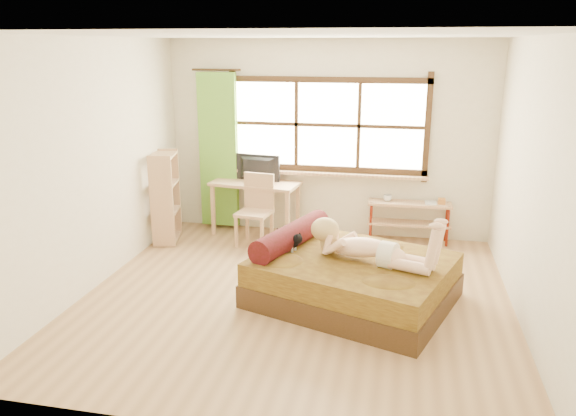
% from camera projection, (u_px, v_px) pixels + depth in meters
% --- Properties ---
extents(floor, '(4.50, 4.50, 0.00)m').
position_uv_depth(floor, '(296.00, 297.00, 6.04)').
color(floor, '#9E754C').
rests_on(floor, ground).
extents(ceiling, '(4.50, 4.50, 0.00)m').
position_uv_depth(ceiling, '(297.00, 35.00, 5.29)').
color(ceiling, white).
rests_on(ceiling, wall_back).
extents(wall_back, '(4.50, 0.00, 4.50)m').
position_uv_depth(wall_back, '(327.00, 139.00, 7.78)').
color(wall_back, silver).
rests_on(wall_back, floor).
extents(wall_front, '(4.50, 0.00, 4.50)m').
position_uv_depth(wall_front, '(229.00, 252.00, 3.55)').
color(wall_front, silver).
rests_on(wall_front, floor).
extents(wall_left, '(0.00, 4.50, 4.50)m').
position_uv_depth(wall_left, '(94.00, 165.00, 6.11)').
color(wall_left, silver).
rests_on(wall_left, floor).
extents(wall_right, '(0.00, 4.50, 4.50)m').
position_uv_depth(wall_right, '(533.00, 186.00, 5.22)').
color(wall_right, silver).
rests_on(wall_right, floor).
extents(window, '(2.80, 0.16, 1.46)m').
position_uv_depth(window, '(327.00, 128.00, 7.71)').
color(window, '#FFEDBF').
rests_on(window, wall_back).
extents(curtain, '(0.55, 0.10, 2.20)m').
position_uv_depth(curtain, '(219.00, 151.00, 8.03)').
color(curtain, '#5C9B2A').
rests_on(curtain, wall_back).
extents(bed, '(2.32, 2.08, 0.73)m').
position_uv_depth(bed, '(349.00, 277.00, 5.90)').
color(bed, black).
rests_on(bed, floor).
extents(woman, '(1.40, 0.80, 0.58)m').
position_uv_depth(woman, '(369.00, 235.00, 5.66)').
color(woman, beige).
rests_on(woman, bed).
extents(kitten, '(0.31, 0.20, 0.23)m').
position_uv_depth(kitten, '(288.00, 240.00, 6.02)').
color(kitten, black).
rests_on(kitten, bed).
extents(desk, '(1.28, 0.72, 0.76)m').
position_uv_depth(desk, '(255.00, 189.00, 7.88)').
color(desk, tan).
rests_on(desk, floor).
extents(monitor, '(0.65, 0.17, 0.37)m').
position_uv_depth(monitor, '(256.00, 168.00, 7.85)').
color(monitor, black).
rests_on(monitor, desk).
extents(chair, '(0.48, 0.48, 0.95)m').
position_uv_depth(chair, '(256.00, 205.00, 7.55)').
color(chair, tan).
rests_on(chair, floor).
extents(pipe_shelf, '(1.12, 0.30, 0.63)m').
position_uv_depth(pipe_shelf, '(410.00, 213.00, 7.64)').
color(pipe_shelf, tan).
rests_on(pipe_shelf, floor).
extents(cup, '(0.12, 0.12, 0.09)m').
position_uv_depth(cup, '(387.00, 198.00, 7.65)').
color(cup, gray).
rests_on(cup, pipe_shelf).
extents(book, '(0.16, 0.21, 0.02)m').
position_uv_depth(book, '(425.00, 203.00, 7.56)').
color(book, gray).
rests_on(book, pipe_shelf).
extents(bookshelf, '(0.41, 0.59, 1.23)m').
position_uv_depth(bookshelf, '(165.00, 197.00, 7.60)').
color(bookshelf, tan).
rests_on(bookshelf, floor).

